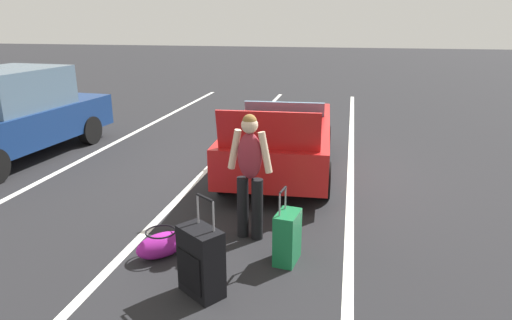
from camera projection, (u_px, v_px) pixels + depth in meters
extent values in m
plane|color=black|center=(281.00, 170.00, 8.62)|extent=(80.00, 80.00, 0.00)
cube|color=silver|center=(351.00, 175.00, 8.36)|extent=(18.00, 0.12, 0.01)
cube|color=silver|center=(211.00, 166.00, 8.89)|extent=(18.00, 0.12, 0.01)
cube|color=silver|center=(87.00, 157.00, 9.41)|extent=(18.00, 0.12, 0.01)
cube|color=red|center=(281.00, 139.00, 8.43)|extent=(4.18, 1.96, 0.64)
cube|color=red|center=(288.00, 127.00, 9.82)|extent=(1.39, 1.74, 0.38)
cube|color=slate|center=(284.00, 109.00, 8.77)|extent=(0.26, 1.56, 0.31)
cube|color=black|center=(260.00, 118.00, 8.16)|extent=(0.17, 0.23, 0.22)
cube|color=black|center=(301.00, 119.00, 8.06)|extent=(0.17, 0.23, 0.22)
cube|color=red|center=(268.00, 132.00, 6.42)|extent=(0.25, 1.50, 0.63)
cylinder|color=black|center=(250.00, 137.00, 9.84)|extent=(0.61, 0.25, 0.60)
cylinder|color=black|center=(325.00, 140.00, 9.61)|extent=(0.61, 0.25, 0.60)
cylinder|color=black|center=(224.00, 175.00, 7.45)|extent=(0.61, 0.25, 0.60)
cylinder|color=black|center=(323.00, 180.00, 7.21)|extent=(0.61, 0.25, 0.60)
cube|color=black|center=(201.00, 262.00, 4.64)|extent=(0.51, 0.55, 0.74)
cube|color=black|center=(189.00, 272.00, 4.56)|extent=(0.24, 0.32, 0.41)
cylinder|color=gray|center=(213.00, 217.00, 4.44)|extent=(0.03, 0.03, 0.32)
cylinder|color=gray|center=(198.00, 209.00, 4.63)|extent=(0.03, 0.03, 0.32)
cylinder|color=black|center=(205.00, 198.00, 4.49)|extent=(0.18, 0.23, 0.03)
sphere|color=black|center=(220.00, 294.00, 4.70)|extent=(0.04, 0.04, 0.04)
sphere|color=black|center=(201.00, 281.00, 4.93)|extent=(0.04, 0.04, 0.04)
cube|color=#19723F|center=(287.00, 237.00, 5.29)|extent=(0.43, 0.30, 0.62)
cylinder|color=gray|center=(285.00, 198.00, 5.28)|extent=(0.02, 0.02, 0.27)
cylinder|color=gray|center=(280.00, 205.00, 5.08)|extent=(0.02, 0.02, 0.27)
cylinder|color=black|center=(283.00, 190.00, 5.14)|extent=(0.22, 0.06, 0.03)
sphere|color=black|center=(283.00, 253.00, 5.54)|extent=(0.04, 0.04, 0.04)
sphere|color=black|center=(276.00, 264.00, 5.29)|extent=(0.04, 0.04, 0.04)
ellipsoid|color=#991E8C|center=(162.00, 245.00, 5.44)|extent=(0.68, 0.65, 0.30)
torus|color=black|center=(161.00, 232.00, 5.39)|extent=(0.53, 0.53, 0.02)
cylinder|color=black|center=(243.00, 207.00, 5.89)|extent=(0.17, 0.17, 0.82)
cylinder|color=black|center=(257.00, 209.00, 5.82)|extent=(0.17, 0.17, 0.82)
ellipsoid|color=maroon|center=(250.00, 156.00, 5.65)|extent=(0.27, 0.35, 0.60)
sphere|color=beige|center=(250.00, 125.00, 5.53)|extent=(0.21, 0.21, 0.21)
sphere|color=olive|center=(250.00, 121.00, 5.51)|extent=(0.18, 0.18, 0.18)
cylinder|color=beige|center=(235.00, 149.00, 5.69)|extent=(0.12, 0.20, 0.53)
cylinder|color=beige|center=(265.00, 152.00, 5.56)|extent=(0.12, 0.20, 0.53)
cube|color=navy|center=(11.00, 126.00, 9.19)|extent=(4.62, 2.11, 0.70)
cube|color=slate|center=(9.00, 89.00, 9.06)|extent=(2.21, 1.76, 0.80)
cylinder|color=black|center=(90.00, 130.00, 10.36)|extent=(0.65, 0.26, 0.64)
cylinder|color=black|center=(30.00, 126.00, 10.79)|extent=(0.65, 0.26, 0.64)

